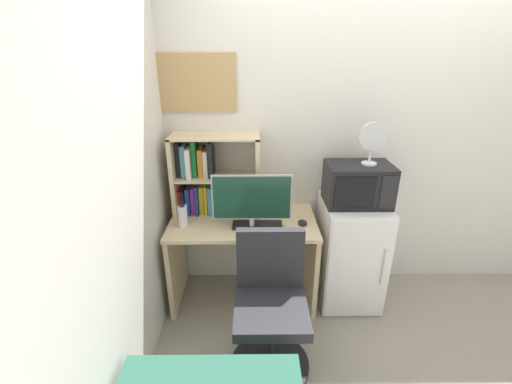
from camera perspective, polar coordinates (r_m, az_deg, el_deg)
wall_back at (r=3.04m, az=25.27°, el=8.27°), size 6.40×0.04×2.60m
wall_left at (r=1.42m, az=-30.77°, el=-7.84°), size 0.04×4.40×2.60m
desk at (r=2.76m, az=-2.11°, el=-8.98°), size 1.12×0.60×0.73m
hutch_bookshelf at (r=2.70m, az=-8.53°, el=2.90°), size 0.67×0.29×0.63m
monitor at (r=2.44m, az=-0.70°, el=-1.33°), size 0.57×0.19×0.41m
keyboard at (r=2.56m, az=0.22°, el=-5.51°), size 0.37×0.13×0.02m
computer_mouse at (r=2.60m, az=7.73°, el=-5.06°), size 0.07×0.09×0.03m
water_bottle at (r=2.58m, az=-12.08°, el=-3.89°), size 0.07×0.07×0.18m
mini_fridge at (r=2.91m, az=15.30°, el=-9.59°), size 0.48×0.54×0.87m
microwave at (r=2.65m, az=16.58°, el=1.26°), size 0.47×0.33×0.31m
desk_fan at (r=2.57m, az=18.80°, el=8.22°), size 0.20×0.11×0.31m
desk_chair at (r=2.30m, az=2.40°, el=-19.35°), size 0.52×0.52×0.92m
wall_corkboard at (r=2.69m, az=-11.78°, el=17.31°), size 0.76×0.02×0.42m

